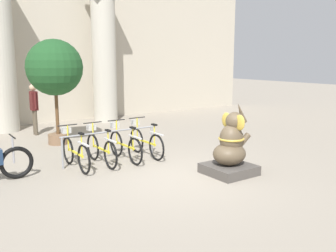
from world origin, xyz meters
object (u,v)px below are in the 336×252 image
object	(u,v)px
bicycle_1	(101,148)
person_pedestrian	(34,104)
bicycle_2	(125,145)
elephant_statue	(231,150)
bicycle_3	(145,141)
potted_tree	(55,69)
bicycle_0	(75,152)

from	to	relation	value
bicycle_1	person_pedestrian	world-z (taller)	person_pedestrian
bicycle_2	person_pedestrian	distance (m)	4.69
bicycle_2	elephant_statue	size ratio (longest dim) A/B	1.04
person_pedestrian	bicycle_2	bearing A→B (deg)	-78.19
elephant_statue	person_pedestrian	bearing A→B (deg)	108.87
bicycle_3	potted_tree	world-z (taller)	potted_tree
bicycle_1	person_pedestrian	xyz separation A→B (m)	(-0.30, 4.53, 0.63)
potted_tree	bicycle_2	bearing A→B (deg)	-74.52
potted_tree	bicycle_0	bearing A→B (deg)	-100.78
elephant_statue	potted_tree	size ratio (longest dim) A/B	0.52
bicycle_0	elephant_statue	xyz separation A→B (m)	(2.70, -2.35, 0.14)
elephant_statue	potted_tree	distance (m)	5.80
bicycle_2	person_pedestrian	bearing A→B (deg)	101.81
bicycle_1	bicycle_2	world-z (taller)	same
bicycle_2	bicycle_3	size ratio (longest dim) A/B	1.00
bicycle_3	bicycle_1	bearing A→B (deg)	-178.27
bicycle_0	potted_tree	world-z (taller)	potted_tree
elephant_statue	potted_tree	bearing A→B (deg)	113.02
bicycle_0	potted_tree	xyz separation A→B (m)	(0.53, 2.76, 1.82)
bicycle_0	bicycle_3	size ratio (longest dim) A/B	1.00
bicycle_1	bicycle_3	bearing A→B (deg)	1.73
bicycle_2	person_pedestrian	world-z (taller)	person_pedestrian
bicycle_0	bicycle_1	distance (m)	0.65
bicycle_0	bicycle_2	bearing A→B (deg)	-0.58
elephant_statue	bicycle_0	bearing A→B (deg)	138.96
bicycle_0	person_pedestrian	distance (m)	4.59
bicycle_3	person_pedestrian	distance (m)	4.81
bicycle_2	potted_tree	distance (m)	3.41
bicycle_3	potted_tree	xyz separation A→B (m)	(-1.42, 2.72, 1.82)
bicycle_1	elephant_statue	bearing A→B (deg)	-48.89
bicycle_2	potted_tree	xyz separation A→B (m)	(-0.77, 2.77, 1.82)
bicycle_1	person_pedestrian	distance (m)	4.59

